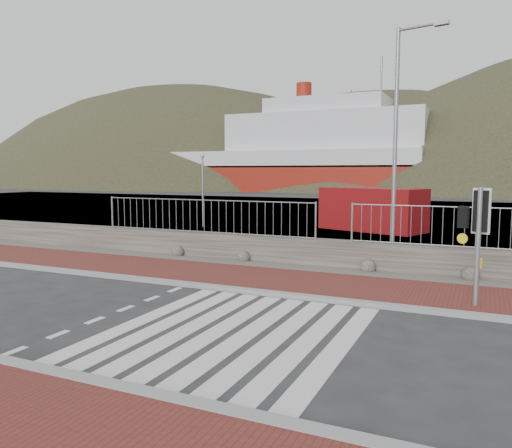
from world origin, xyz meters
The scene contains 15 objects.
ground centered at (0.00, 0.00, 0.00)m, with size 220.00×220.00×0.00m, color #28282B.
sidewalk_far centered at (0.00, 4.50, 0.04)m, with size 40.00×3.00×0.08m, color maroon.
kerb_near centered at (0.00, -3.00, 0.05)m, with size 40.00×0.25×0.12m, color gray.
kerb_far centered at (0.00, 3.00, 0.05)m, with size 40.00×0.25×0.12m, color gray.
zebra_crossing centered at (0.00, 0.00, 0.01)m, with size 4.62×5.60×0.01m.
gravel_strip centered at (0.00, 6.50, 0.03)m, with size 40.00×1.50×0.06m, color #59544C.
stone_wall centered at (0.00, 7.30, 0.45)m, with size 40.00×0.60×0.90m, color #47413A.
railing centered at (0.00, 7.15, 1.82)m, with size 18.07×0.07×1.22m.
quay centered at (0.00, 27.90, 0.00)m, with size 120.00×40.00×0.50m, color #4C4C4F.
water centered at (0.00, 62.90, 0.00)m, with size 220.00×50.00×0.05m, color #3F4C54.
ferry centered at (-24.65, 67.90, 5.36)m, with size 50.00×16.00×20.00m.
hills_backdrop centered at (6.74, 87.90, -23.05)m, with size 254.00×90.00×100.00m.
traffic_signal_far centered at (4.24, 3.86, 2.01)m, with size 0.68×0.37×2.78m.
streetlight centered at (1.84, 8.07, 4.28)m, with size 1.59×0.54×7.61m.
shipping_container centered at (-0.98, 18.20, 1.13)m, with size 5.42×2.26×2.26m, color maroon.
Camera 1 is at (4.32, -8.41, 3.13)m, focal length 35.00 mm.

